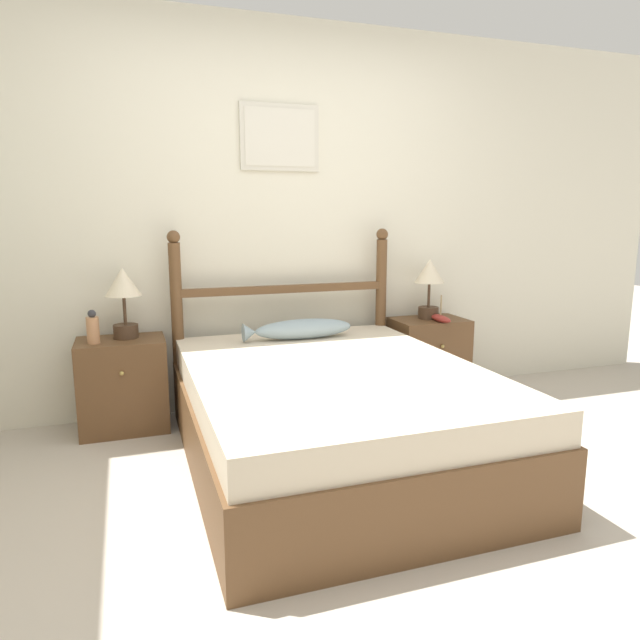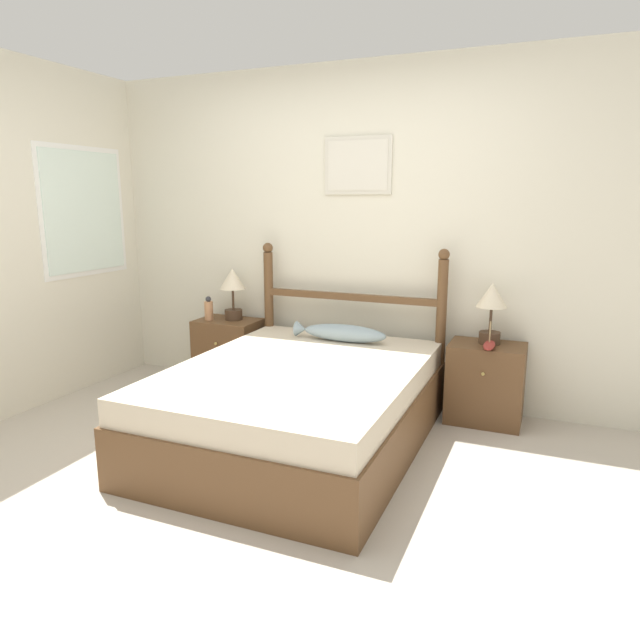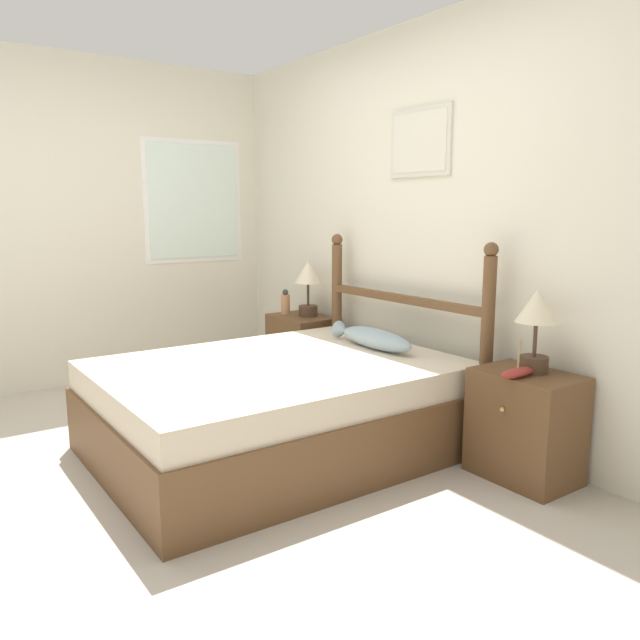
% 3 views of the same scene
% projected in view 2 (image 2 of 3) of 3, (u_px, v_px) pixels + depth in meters
% --- Properties ---
extents(ground_plane, '(16.00, 16.00, 0.00)m').
position_uv_depth(ground_plane, '(247.00, 487.00, 3.14)').
color(ground_plane, '#B7AD9E').
extents(wall_back, '(6.40, 0.08, 2.55)m').
position_uv_depth(wall_back, '(354.00, 235.00, 4.43)').
color(wall_back, beige).
rests_on(wall_back, ground_plane).
extents(bed, '(1.48, 1.96, 0.53)m').
position_uv_depth(bed, '(299.00, 406.00, 3.64)').
color(bed, brown).
rests_on(bed, ground_plane).
extents(headboard, '(1.49, 0.08, 1.21)m').
position_uv_depth(headboard, '(350.00, 317.00, 4.41)').
color(headboard, brown).
rests_on(headboard, ground_plane).
extents(nightstand_left, '(0.51, 0.39, 0.56)m').
position_uv_depth(nightstand_left, '(229.00, 353.00, 4.81)').
color(nightstand_left, brown).
rests_on(nightstand_left, ground_plane).
extents(nightstand_right, '(0.51, 0.39, 0.56)m').
position_uv_depth(nightstand_right, '(485.00, 383.00, 4.01)').
color(nightstand_right, brown).
rests_on(nightstand_right, ground_plane).
extents(table_lamp_left, '(0.21, 0.21, 0.43)m').
position_uv_depth(table_lamp_left, '(233.00, 286.00, 4.71)').
color(table_lamp_left, '#422D1E').
rests_on(table_lamp_left, nightstand_left).
extents(table_lamp_right, '(0.21, 0.21, 0.43)m').
position_uv_depth(table_lamp_right, '(492.00, 303.00, 3.92)').
color(table_lamp_right, '#422D1E').
rests_on(table_lamp_right, nightstand_right).
extents(bottle, '(0.07, 0.07, 0.20)m').
position_uv_depth(bottle, '(209.00, 309.00, 4.73)').
color(bottle, tan).
rests_on(bottle, nightstand_left).
extents(model_boat, '(0.07, 0.24, 0.19)m').
position_uv_depth(model_boat, '(489.00, 345.00, 3.84)').
color(model_boat, maroon).
rests_on(model_boat, nightstand_right).
extents(fish_pillow, '(0.71, 0.15, 0.13)m').
position_uv_depth(fish_pillow, '(341.00, 333.00, 4.18)').
color(fish_pillow, '#8499A3').
rests_on(fish_pillow, bed).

